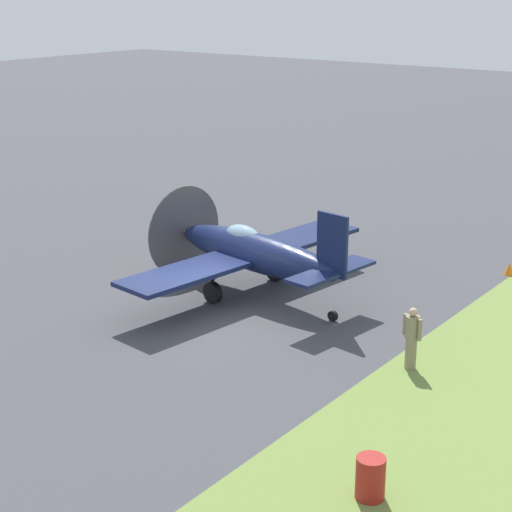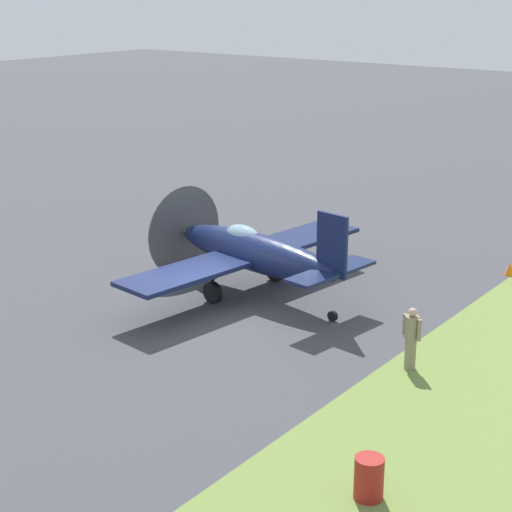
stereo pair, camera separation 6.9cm
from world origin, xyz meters
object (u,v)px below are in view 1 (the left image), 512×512
ground_crew_chief (412,337)px  runway_marker_cone (509,269)px  airplane_lead (253,252)px  fuel_drum (370,478)px

ground_crew_chief → runway_marker_cone: ground_crew_chief is taller
ground_crew_chief → airplane_lead: bearing=178.5°
fuel_drum → runway_marker_cone: bearing=10.9°
fuel_drum → ground_crew_chief: bearing=19.9°
airplane_lead → fuel_drum: airplane_lead is taller
airplane_lead → fuel_drum: 12.01m
airplane_lead → ground_crew_chief: 7.14m
ground_crew_chief → runway_marker_cone: bearing=109.9°
fuel_drum → runway_marker_cone: fuel_drum is taller
ground_crew_chief → runway_marker_cone: 9.07m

